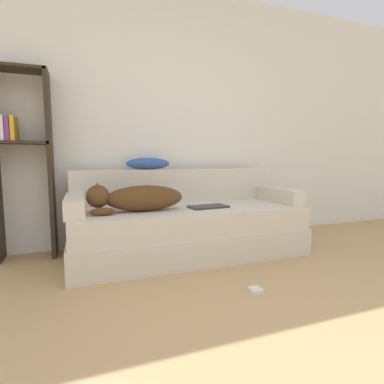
{
  "coord_description": "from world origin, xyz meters",
  "views": [
    {
      "loc": [
        -0.77,
        -0.53,
        0.9
      ],
      "look_at": [
        0.16,
        1.98,
        0.6
      ],
      "focal_mm": 28.0,
      "sensor_mm": 36.0,
      "label": 1
    }
  ],
  "objects_px": {
    "bookshelf": "(21,153)",
    "power_adapter": "(255,290)",
    "couch": "(188,231)",
    "throw_pillow": "(148,164)",
    "laptop": "(208,207)",
    "dog": "(136,198)"
  },
  "relations": [
    {
      "from": "bookshelf",
      "to": "power_adapter",
      "type": "height_order",
      "value": "bookshelf"
    },
    {
      "from": "couch",
      "to": "throw_pillow",
      "type": "xyz_separation_m",
      "value": [
        -0.29,
        0.38,
        0.63
      ]
    },
    {
      "from": "throw_pillow",
      "to": "bookshelf",
      "type": "bearing_deg",
      "value": 178.95
    },
    {
      "from": "dog",
      "to": "laptop",
      "type": "height_order",
      "value": "dog"
    },
    {
      "from": "throw_pillow",
      "to": "power_adapter",
      "type": "xyz_separation_m",
      "value": [
        0.45,
        -1.31,
        -0.84
      ]
    },
    {
      "from": "couch",
      "to": "dog",
      "type": "xyz_separation_m",
      "value": [
        -0.5,
        -0.08,
        0.35
      ]
    },
    {
      "from": "couch",
      "to": "dog",
      "type": "bearing_deg",
      "value": -171.15
    },
    {
      "from": "throw_pillow",
      "to": "couch",
      "type": "bearing_deg",
      "value": -52.26
    },
    {
      "from": "throw_pillow",
      "to": "power_adapter",
      "type": "relative_size",
      "value": 5.63
    },
    {
      "from": "laptop",
      "to": "power_adapter",
      "type": "height_order",
      "value": "laptop"
    },
    {
      "from": "couch",
      "to": "power_adapter",
      "type": "distance_m",
      "value": 0.96
    },
    {
      "from": "throw_pillow",
      "to": "bookshelf",
      "type": "height_order",
      "value": "bookshelf"
    },
    {
      "from": "couch",
      "to": "laptop",
      "type": "distance_m",
      "value": 0.3
    },
    {
      "from": "throw_pillow",
      "to": "bookshelf",
      "type": "relative_size",
      "value": 0.26
    },
    {
      "from": "laptop",
      "to": "bookshelf",
      "type": "distance_m",
      "value": 1.73
    },
    {
      "from": "dog",
      "to": "power_adapter",
      "type": "distance_m",
      "value": 1.21
    },
    {
      "from": "couch",
      "to": "throw_pillow",
      "type": "bearing_deg",
      "value": 127.74
    },
    {
      "from": "power_adapter",
      "to": "dog",
      "type": "bearing_deg",
      "value": 127.43
    },
    {
      "from": "dog",
      "to": "bookshelf",
      "type": "bearing_deg",
      "value": 152.59
    },
    {
      "from": "dog",
      "to": "throw_pillow",
      "type": "bearing_deg",
      "value": 66.03
    },
    {
      "from": "bookshelf",
      "to": "power_adapter",
      "type": "xyz_separation_m",
      "value": [
        1.57,
        -1.33,
        -0.93
      ]
    },
    {
      "from": "bookshelf",
      "to": "power_adapter",
      "type": "bearing_deg",
      "value": -40.17
    }
  ]
}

